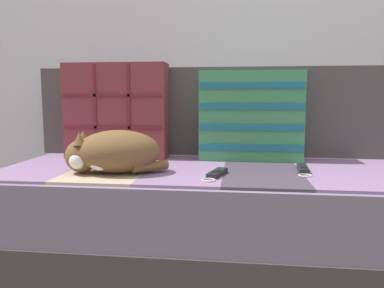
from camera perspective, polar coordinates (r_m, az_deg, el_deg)
The scene contains 8 objects.
ground_plane at distance 1.54m, azimuth 4.56°, elevation -20.62°, with size 14.00×14.00×0.00m, color #564C47.
couch at distance 1.60m, azimuth 4.88°, elevation -11.16°, with size 1.88×0.78×0.44m.
sofa_backrest at distance 1.84m, azimuth 5.40°, elevation 4.93°, with size 1.84×0.14×0.42m.
throw_pillow_quilted at distance 1.79m, azimuth -11.41°, elevation 4.98°, with size 0.48×0.14×0.44m.
throw_pillow_striped at distance 1.70m, azimuth 8.93°, elevation 4.25°, with size 0.46×0.14×0.40m.
sleeping_cat at distance 1.43m, azimuth -12.12°, elevation -1.27°, with size 0.38×0.28×0.16m.
game_remote_near at distance 1.50m, azimuth 16.56°, elevation -3.70°, with size 0.06×0.19×0.02m.
game_remote_far at distance 1.36m, azimuth 3.73°, elevation -4.52°, with size 0.09×0.19×0.02m.
Camera 1 is at (0.05, -1.36, 0.72)m, focal length 35.00 mm.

